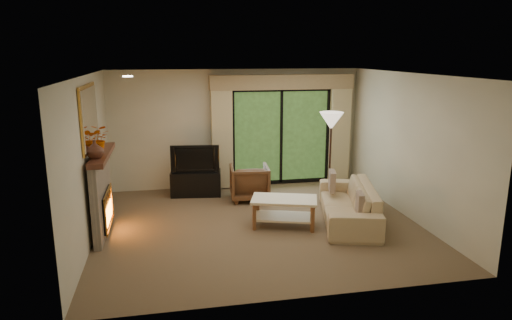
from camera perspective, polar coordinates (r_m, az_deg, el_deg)
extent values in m
plane|color=brown|center=(8.08, 0.42, -8.10)|extent=(5.50, 5.50, 0.00)
plane|color=silver|center=(7.53, 0.45, 10.66)|extent=(5.50, 5.50, 0.00)
plane|color=beige|center=(10.12, -2.42, 3.92)|extent=(5.00, 0.00, 5.00)
plane|color=beige|center=(5.36, 5.83, -4.69)|extent=(5.00, 0.00, 5.00)
plane|color=beige|center=(7.65, -20.19, 0.03)|extent=(0.00, 5.00, 5.00)
plane|color=beige|center=(8.67, 18.55, 1.65)|extent=(0.00, 5.00, 5.00)
cube|color=#CFBE8C|center=(9.93, -4.27, 3.13)|extent=(0.45, 0.18, 2.35)
cube|color=#CFBE8C|center=(10.59, 10.41, 3.59)|extent=(0.45, 0.18, 2.35)
cube|color=tan|center=(10.07, 3.36, 9.71)|extent=(3.20, 0.24, 0.32)
cube|color=black|center=(9.71, -7.50, -2.88)|extent=(1.09, 0.59, 0.52)
imported|color=black|center=(9.57, -7.60, 0.27)|extent=(1.01, 0.25, 0.58)
imported|color=brown|center=(9.33, -0.83, -2.81)|extent=(0.83, 0.85, 0.72)
imported|color=tan|center=(8.35, 11.46, -5.28)|extent=(1.43, 2.39, 0.65)
cube|color=brown|center=(7.69, 12.84, -5.27)|extent=(0.18, 0.36, 0.35)
cube|color=brown|center=(8.82, 9.48, -2.63)|extent=(0.21, 0.41, 0.40)
imported|color=#4E281B|center=(7.37, -19.51, 1.28)|extent=(0.32, 0.32, 0.28)
imported|color=#BF4D04|center=(7.68, -19.21, 2.48)|extent=(0.46, 0.41, 0.47)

